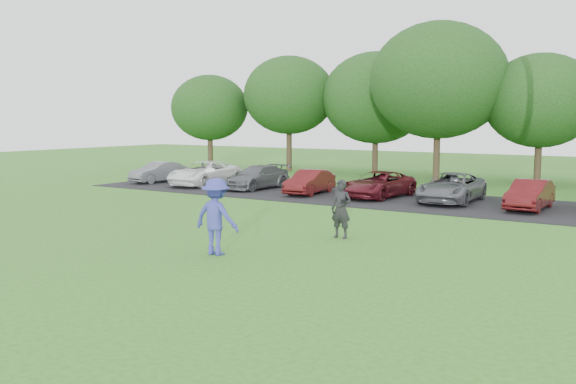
% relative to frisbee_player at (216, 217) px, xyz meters
% --- Properties ---
extents(ground, '(100.00, 100.00, 0.00)m').
position_rel_frisbee_player_xyz_m(ground, '(0.08, -0.27, -0.98)').
color(ground, '#307020').
rests_on(ground, ground).
extents(parking_lot, '(32.00, 6.50, 0.03)m').
position_rel_frisbee_player_xyz_m(parking_lot, '(0.08, 12.73, -0.97)').
color(parking_lot, black).
rests_on(parking_lot, ground).
extents(frisbee_player, '(1.30, 0.78, 2.20)m').
position_rel_frisbee_player_xyz_m(frisbee_player, '(0.00, 0.00, 0.00)').
color(frisbee_player, '#393DA3').
rests_on(frisbee_player, ground).
extents(camera_bystander, '(0.62, 0.44, 1.71)m').
position_rel_frisbee_player_xyz_m(camera_bystander, '(1.60, 3.73, -0.13)').
color(camera_bystander, black).
rests_on(camera_bystander, ground).
extents(parked_cars, '(30.28, 4.83, 1.25)m').
position_rel_frisbee_player_xyz_m(parked_cars, '(-0.17, 12.78, -0.36)').
color(parked_cars, slate).
rests_on(parked_cars, parking_lot).
extents(tree_row, '(42.39, 9.85, 8.64)m').
position_rel_frisbee_player_xyz_m(tree_row, '(1.59, 22.49, 3.93)').
color(tree_row, '#38281C').
rests_on(tree_row, ground).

